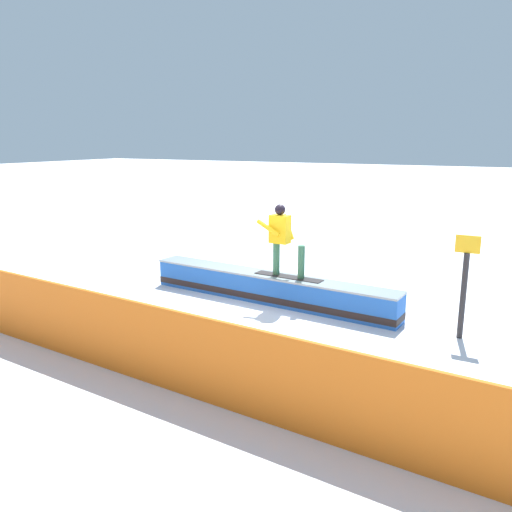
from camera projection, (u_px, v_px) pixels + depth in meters
name	position (u px, v px, depth m)	size (l,w,h in m)	color
ground_plane	(269.00, 301.00, 10.99)	(120.00, 120.00, 0.00)	white
grind_box	(269.00, 289.00, 10.93)	(5.71, 1.04, 0.61)	blue
snowboarder	(282.00, 238.00, 10.51)	(1.50, 0.43, 1.49)	#2A2627
safety_fence	(139.00, 341.00, 7.32)	(11.85, 0.06, 1.17)	orange
trail_marker	(464.00, 284.00, 8.79)	(0.40, 0.10, 1.82)	#262628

